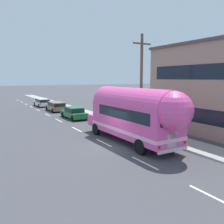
% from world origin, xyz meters
% --- Properties ---
extents(ground_plane, '(300.00, 300.00, 0.00)m').
position_xyz_m(ground_plane, '(0.00, 0.00, 0.00)').
color(ground_plane, '#424247').
extents(lane_markings, '(3.82, 80.00, 0.01)m').
position_xyz_m(lane_markings, '(2.60, 12.59, 0.00)').
color(lane_markings, silver).
rests_on(lane_markings, ground).
extents(sidewalk_slab, '(2.42, 90.00, 0.15)m').
position_xyz_m(sidewalk_slab, '(4.90, 10.00, 0.07)').
color(sidewalk_slab, '#9E9B93').
rests_on(sidewalk_slab, ground).
extents(utility_pole, '(1.80, 0.24, 8.50)m').
position_xyz_m(utility_pole, '(4.41, 2.29, 4.42)').
color(utility_pole, brown).
rests_on(utility_pole, ground).
extents(painted_bus, '(2.69, 10.69, 4.12)m').
position_xyz_m(painted_bus, '(1.86, -0.45, 2.30)').
color(painted_bus, '#EA4C9E').
rests_on(painted_bus, ground).
extents(car_lead, '(1.92, 4.84, 1.37)m').
position_xyz_m(car_lead, '(2.05, 12.37, 0.75)').
color(car_lead, '#196633').
rests_on(car_lead, ground).
extents(car_second, '(1.98, 4.56, 1.37)m').
position_xyz_m(car_second, '(2.05, 19.62, 0.80)').
color(car_second, olive).
rests_on(car_second, ground).
extents(car_third, '(1.90, 4.79, 1.37)m').
position_xyz_m(car_third, '(1.74, 26.58, 0.80)').
color(car_third, white).
rests_on(car_third, ground).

